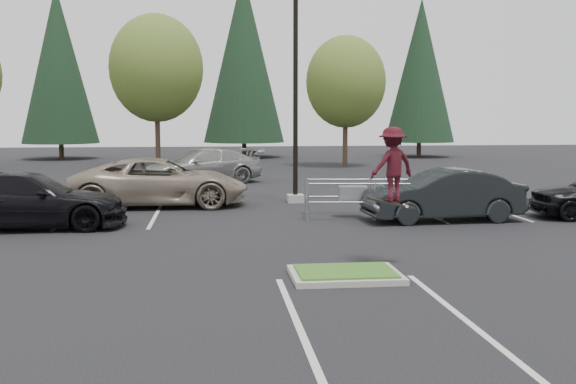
{
  "coord_description": "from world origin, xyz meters",
  "views": [
    {
      "loc": [
        -2.68,
        -13.11,
        3.25
      ],
      "look_at": [
        -0.99,
        1.5,
        1.59
      ],
      "focal_mm": 42.0,
      "sensor_mm": 36.0,
      "label": 1
    }
  ],
  "objects": [
    {
      "name": "car_l_black",
      "position": [
        -8.0,
        7.0,
        0.82
      ],
      "size": [
        5.73,
        2.5,
        1.64
      ],
      "primitive_type": "imported",
      "rotation": [
        0.0,
        0.0,
        1.61
      ],
      "color": "black",
      "rests_on": "ground"
    },
    {
      "name": "decid_b",
      "position": [
        -6.01,
        30.53,
        6.04
      ],
      "size": [
        5.89,
        5.89,
        9.64
      ],
      "color": "#38281C",
      "rests_on": "ground"
    },
    {
      "name": "car_r_charc",
      "position": [
        4.5,
        7.0,
        0.81
      ],
      "size": [
        4.98,
        1.97,
        1.61
      ],
      "primitive_type": "imported",
      "rotation": [
        0.0,
        0.0,
        4.77
      ],
      "color": "black",
      "rests_on": "ground"
    },
    {
      "name": "conif_a",
      "position": [
        -14.0,
        40.0,
        7.1
      ],
      "size": [
        5.72,
        5.72,
        13.0
      ],
      "color": "#38281C",
      "rests_on": "ground"
    },
    {
      "name": "stall_lines",
      "position": [
        -1.35,
        6.02,
        0.0
      ],
      "size": [
        22.62,
        17.6,
        0.01
      ],
      "color": "beige",
      "rests_on": "ground"
    },
    {
      "name": "light_pole",
      "position": [
        0.5,
        12.0,
        4.56
      ],
      "size": [
        0.7,
        0.6,
        10.12
      ],
      "color": "#A09C95",
      "rests_on": "ground"
    },
    {
      "name": "conif_c",
      "position": [
        14.0,
        39.5,
        6.85
      ],
      "size": [
        5.5,
        5.5,
        12.5
      ],
      "color": "#38281C",
      "rests_on": "ground"
    },
    {
      "name": "decid_c",
      "position": [
        5.99,
        29.83,
        5.25
      ],
      "size": [
        5.12,
        5.12,
        8.38
      ],
      "color": "#38281C",
      "rests_on": "ground"
    },
    {
      "name": "car_far_silver",
      "position": [
        -2.98,
        19.69,
        0.85
      ],
      "size": [
        6.3,
        4.35,
        1.69
      ],
      "primitive_type": "imported",
      "rotation": [
        0.0,
        0.0,
        5.09
      ],
      "color": "gray",
      "rests_on": "ground"
    },
    {
      "name": "ground",
      "position": [
        0.0,
        0.0,
        0.0
      ],
      "size": [
        120.0,
        120.0,
        0.0
      ],
      "primitive_type": "plane",
      "color": "black",
      "rests_on": "ground"
    },
    {
      "name": "grass_median",
      "position": [
        0.0,
        0.0,
        0.08
      ],
      "size": [
        2.2,
        1.6,
        0.16
      ],
      "color": "#A09C95",
      "rests_on": "ground"
    },
    {
      "name": "skateboarder",
      "position": [
        1.2,
        1.0,
        2.21
      ],
      "size": [
        1.19,
        0.94,
        1.8
      ],
      "rotation": [
        0.0,
        0.0,
        3.52
      ],
      "color": "black",
      "rests_on": "ground"
    },
    {
      "name": "car_l_tan",
      "position": [
        -4.5,
        11.5,
        0.88
      ],
      "size": [
        6.33,
        2.97,
        1.75
      ],
      "primitive_type": "imported",
      "rotation": [
        0.0,
        0.0,
        1.58
      ],
      "color": "gray",
      "rests_on": "ground"
    },
    {
      "name": "cart_corral",
      "position": [
        2.02,
        8.06,
        0.76
      ],
      "size": [
        4.41,
        2.01,
        1.21
      ],
      "rotation": [
        0.0,
        0.0,
        -0.12
      ],
      "color": "#93969B",
      "rests_on": "ground"
    },
    {
      "name": "conif_b",
      "position": [
        0.0,
        40.5,
        7.85
      ],
      "size": [
        6.38,
        6.38,
        14.5
      ],
      "color": "#38281C",
      "rests_on": "ground"
    }
  ]
}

